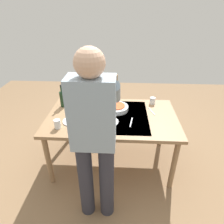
% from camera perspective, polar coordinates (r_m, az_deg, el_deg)
% --- Properties ---
extents(ground_plane, '(6.00, 6.00, 0.00)m').
position_cam_1_polar(ground_plane, '(2.81, -0.00, -13.95)').
color(ground_plane, '#846647').
extents(dining_table, '(1.57, 0.93, 0.73)m').
position_cam_1_polar(dining_table, '(2.40, -0.00, -2.49)').
color(dining_table, '#93704C').
rests_on(dining_table, ground_plane).
extents(chair_near, '(0.40, 0.40, 0.91)m').
position_cam_1_polar(chair_near, '(3.22, -2.02, 3.68)').
color(chair_near, brown).
rests_on(chair_near, ground_plane).
extents(person_server, '(0.42, 0.61, 1.69)m').
position_cam_1_polar(person_server, '(1.64, -5.29, -6.90)').
color(person_server, '#2D2D38').
rests_on(person_server, ground_plane).
extents(wine_bottle, '(0.07, 0.07, 0.30)m').
position_cam_1_polar(wine_bottle, '(2.61, -14.23, 3.84)').
color(wine_bottle, black).
rests_on(wine_bottle, dining_table).
extents(wine_glass_left, '(0.07, 0.07, 0.15)m').
position_cam_1_polar(wine_glass_left, '(2.62, -1.03, 4.76)').
color(wine_glass_left, white).
rests_on(wine_glass_left, dining_table).
extents(wine_glass_right, '(0.07, 0.07, 0.15)m').
position_cam_1_polar(wine_glass_right, '(2.29, -7.03, 0.58)').
color(wine_glass_right, white).
rests_on(wine_glass_right, dining_table).
extents(water_cup_near_left, '(0.07, 0.07, 0.10)m').
position_cam_1_polar(water_cup_near_left, '(2.20, -15.68, -3.38)').
color(water_cup_near_left, silver).
rests_on(water_cup_near_left, dining_table).
extents(water_cup_near_right, '(0.07, 0.07, 0.09)m').
position_cam_1_polar(water_cup_near_right, '(2.68, 11.76, 3.28)').
color(water_cup_near_right, silver).
rests_on(water_cup_near_right, dining_table).
extents(water_cup_far_left, '(0.06, 0.06, 0.09)m').
position_cam_1_polar(water_cup_far_left, '(2.02, -3.87, -5.43)').
color(water_cup_far_left, silver).
rests_on(water_cup_far_left, dining_table).
extents(serving_bowl_pasta, '(0.30, 0.30, 0.07)m').
position_cam_1_polar(serving_bowl_pasta, '(2.47, 1.30, 1.29)').
color(serving_bowl_pasta, silver).
rests_on(serving_bowl_pasta, dining_table).
extents(dinner_plate_near, '(0.23, 0.23, 0.01)m').
position_cam_1_polar(dinner_plate_near, '(2.24, -1.05, -2.87)').
color(dinner_plate_near, silver).
rests_on(dinner_plate_near, dining_table).
extents(dinner_plate_far, '(0.23, 0.23, 0.01)m').
position_cam_1_polar(dinner_plate_far, '(2.30, -11.38, -2.54)').
color(dinner_plate_far, silver).
rests_on(dinner_plate_far, dining_table).
extents(table_knife, '(0.05, 0.20, 0.00)m').
position_cam_1_polar(table_knife, '(2.24, 5.63, -2.99)').
color(table_knife, silver).
rests_on(table_knife, dining_table).
extents(table_fork, '(0.07, 0.18, 0.00)m').
position_cam_1_polar(table_fork, '(2.50, 11.53, 0.18)').
color(table_fork, silver).
rests_on(table_fork, dining_table).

